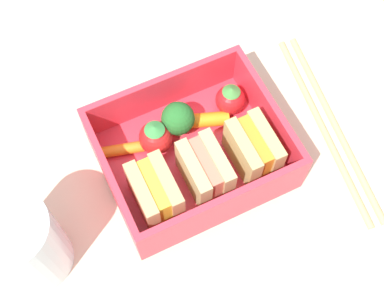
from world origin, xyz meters
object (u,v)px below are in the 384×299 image
at_px(carrot_stick_far_left, 122,149).
at_px(drinking_glass, 24,244).
at_px(strawberry_far_left, 230,99).
at_px(strawberry_left, 156,137).
at_px(chopstick_pair, 330,125).
at_px(sandwich_center_left, 205,170).
at_px(broccoli_floret, 174,121).
at_px(sandwich_left, 253,149).
at_px(sandwich_center, 155,192).
at_px(carrot_stick_left, 205,120).

distance_m(carrot_stick_far_left, drinking_glass, 0.13).
distance_m(strawberry_far_left, strawberry_left, 0.08).
bearing_deg(carrot_stick_far_left, chopstick_pair, 163.90).
bearing_deg(sandwich_center_left, strawberry_left, -63.81).
relative_size(broccoli_floret, strawberry_left, 1.08).
xyz_separation_m(carrot_stick_far_left, chopstick_pair, (-0.20, 0.06, -0.01)).
bearing_deg(sandwich_left, drinking_glass, -0.00).
distance_m(strawberry_far_left, broccoli_floret, 0.06).
height_order(sandwich_center, broccoli_floret, sandwich_center).
relative_size(sandwich_left, chopstick_pair, 0.24).
bearing_deg(strawberry_far_left, carrot_stick_left, 10.41).
bearing_deg(drinking_glass, strawberry_far_left, -165.13).
bearing_deg(carrot_stick_left, sandwich_left, 112.75).
bearing_deg(chopstick_pair, carrot_stick_left, -24.17).
xyz_separation_m(sandwich_center_left, carrot_stick_far_left, (0.06, -0.06, -0.02)).
height_order(carrot_stick_left, broccoli_floret, broccoli_floret).
distance_m(strawberry_left, carrot_stick_far_left, 0.04).
height_order(carrot_stick_left, chopstick_pair, carrot_stick_left).
height_order(broccoli_floret, chopstick_pair, broccoli_floret).
distance_m(sandwich_center, strawberry_left, 0.06).
distance_m(sandwich_left, drinking_glass, 0.21).
bearing_deg(sandwich_center, drinking_glass, -0.00).
xyz_separation_m(sandwich_center, chopstick_pair, (-0.19, -0.00, -0.03)).
relative_size(sandwich_left, strawberry_left, 1.41).
bearing_deg(strawberry_far_left, sandwich_left, 82.41).
distance_m(sandwich_left, strawberry_far_left, 0.06).
distance_m(carrot_stick_left, strawberry_left, 0.05).
height_order(carrot_stick_left, strawberry_left, strawberry_left).
bearing_deg(sandwich_center, sandwich_left, 180.00).
height_order(sandwich_center_left, drinking_glass, drinking_glass).
distance_m(sandwich_left, chopstick_pair, 0.10).
bearing_deg(carrot_stick_left, drinking_glass, 15.56).
distance_m(carrot_stick_left, chopstick_pair, 0.13).
bearing_deg(carrot_stick_far_left, sandwich_center, 98.54).
distance_m(sandwich_left, broccoli_floret, 0.08).
xyz_separation_m(sandwich_left, carrot_stick_left, (0.02, -0.05, -0.02)).
distance_m(chopstick_pair, drinking_glass, 0.31).
relative_size(sandwich_center, carrot_stick_far_left, 1.26).
bearing_deg(strawberry_left, sandwich_left, 145.10).
height_order(sandwich_center, strawberry_left, sandwich_center).
relative_size(strawberry_far_left, broccoli_floret, 0.86).
height_order(strawberry_left, drinking_glass, drinking_glass).
relative_size(strawberry_far_left, carrot_stick_left, 0.75).
bearing_deg(strawberry_far_left, chopstick_pair, 145.89).
relative_size(sandwich_center_left, drinking_glass, 0.57).
bearing_deg(sandwich_center, broccoli_floret, -128.37).
xyz_separation_m(sandwich_left, chopstick_pair, (-0.09, -0.00, -0.03)).
bearing_deg(carrot_stick_far_left, sandwich_center_left, 134.21).
bearing_deg(drinking_glass, chopstick_pair, -179.58).
bearing_deg(broccoli_floret, drinking_glass, 19.44).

